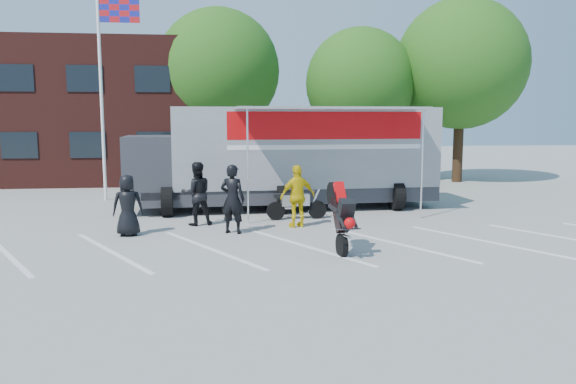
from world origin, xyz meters
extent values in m
plane|color=gray|center=(0.00, 0.00, 0.00)|extent=(100.00, 100.00, 0.00)
cube|color=white|center=(0.00, 1.00, 0.01)|extent=(18.09, 13.33, 0.01)
cube|color=#491C17|center=(-10.00, 18.00, 3.50)|extent=(18.00, 8.00, 7.00)
cylinder|color=white|center=(-6.50, 10.00, 4.00)|extent=(0.12, 0.12, 8.00)
cube|color=red|center=(-5.70, 10.00, 7.30)|extent=(1.50, 0.04, 0.90)
cylinder|color=#382314|center=(-2.00, 16.00, 1.62)|extent=(0.50, 0.50, 3.24)
sphere|color=#1D5916|center=(-2.00, 16.00, 5.58)|extent=(6.12, 6.12, 6.12)
cylinder|color=#382314|center=(5.00, 15.00, 1.44)|extent=(0.50, 0.50, 2.88)
sphere|color=#1D5916|center=(5.00, 15.00, 4.96)|extent=(5.44, 5.44, 5.44)
cylinder|color=#382314|center=(10.00, 14.50, 1.71)|extent=(0.50, 0.50, 3.42)
sphere|color=#1D5916|center=(10.00, 14.50, 5.89)|extent=(6.46, 6.46, 6.46)
imported|color=black|center=(-4.49, 2.90, 0.85)|extent=(0.88, 0.62, 1.70)
imported|color=black|center=(-1.62, 2.90, 0.98)|extent=(0.84, 0.71, 1.95)
imported|color=black|center=(-2.67, 4.25, 0.96)|extent=(1.07, 0.92, 1.92)
imported|color=yellow|center=(0.31, 3.57, 0.93)|extent=(1.17, 0.74, 1.86)
camera|label=1|loc=(-1.91, -12.72, 3.23)|focal=35.00mm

